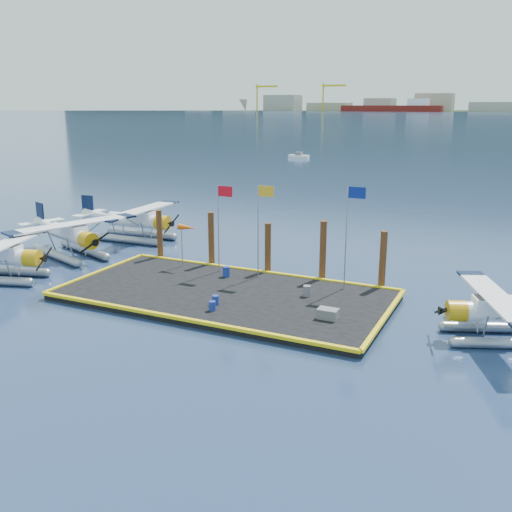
{
  "coord_description": "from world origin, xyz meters",
  "views": [
    {
      "loc": [
        16.14,
        -29.53,
        11.72
      ],
      "look_at": [
        1.2,
        2.0,
        2.37
      ],
      "focal_mm": 40.0,
      "sensor_mm": 36.0,
      "label": 1
    }
  ],
  "objects": [
    {
      "name": "piling_4",
      "position": [
        8.5,
        5.4,
        2.0
      ],
      "size": [
        0.44,
        0.44,
        4.0
      ],
      "primitive_type": "cylinder",
      "color": "#4B2515",
      "rests_on": "ground"
    },
    {
      "name": "drum_5",
      "position": [
        -1.48,
        2.95,
        0.74
      ],
      "size": [
        0.49,
        0.49,
        0.69
      ],
      "primitive_type": "cylinder",
      "color": "navy",
      "rests_on": "dock"
    },
    {
      "name": "seaplane_b",
      "position": [
        -15.48,
        3.5,
        1.62
      ],
      "size": [
        9.74,
        10.35,
        3.73
      ],
      "rotation": [
        0.0,
        0.0,
        -1.92
      ],
      "color": "#8E929B",
      "rests_on": "ground"
    },
    {
      "name": "piling_3",
      "position": [
        4.5,
        5.4,
        2.15
      ],
      "size": [
        0.44,
        0.44,
        4.3
      ],
      "primitive_type": "cylinder",
      "color": "#4B2515",
      "rests_on": "ground"
    },
    {
      "name": "piling_1",
      "position": [
        -4.0,
        5.4,
        2.1
      ],
      "size": [
        0.44,
        0.44,
        4.2
      ],
      "primitive_type": "cylinder",
      "color": "#4B2515",
      "rests_on": "ground"
    },
    {
      "name": "flagpole_red",
      "position": [
        -2.29,
        3.8,
        4.4
      ],
      "size": [
        1.14,
        0.08,
        6.0
      ],
      "color": "gray",
      "rests_on": "dock"
    },
    {
      "name": "seaplane_d",
      "position": [
        15.76,
        0.26,
        1.38
      ],
      "size": [
        8.27,
        8.73,
        3.17
      ],
      "rotation": [
        0.0,
        0.0,
        1.96
      ],
      "color": "#8E929B",
      "rests_on": "ground"
    },
    {
      "name": "piling_2",
      "position": [
        0.5,
        5.4,
        1.9
      ],
      "size": [
        0.44,
        0.44,
        3.8
      ],
      "primitive_type": "cylinder",
      "color": "#4B2515",
      "rests_on": "ground"
    },
    {
      "name": "dock",
      "position": [
        0.0,
        0.0,
        0.2
      ],
      "size": [
        20.0,
        10.0,
        0.4
      ],
      "primitive_type": "cube",
      "color": "black",
      "rests_on": "ground"
    },
    {
      "name": "seaplane_a",
      "position": [
        -15.64,
        -3.21,
        1.48
      ],
      "size": [
        8.9,
        9.56,
        3.41
      ],
      "rotation": [
        0.0,
        0.0,
        -1.29
      ],
      "color": "#8E929B",
      "rests_on": "ground"
    },
    {
      "name": "windsock",
      "position": [
        -5.03,
        3.8,
        3.23
      ],
      "size": [
        1.4,
        0.44,
        3.12
      ],
      "color": "gray",
      "rests_on": "dock"
    },
    {
      "name": "drum_1",
      "position": [
        0.61,
        -2.27,
        0.68
      ],
      "size": [
        0.4,
        0.4,
        0.56
      ],
      "primitive_type": "cylinder",
      "color": "navy",
      "rests_on": "dock"
    },
    {
      "name": "drum_3",
      "position": [
        0.92,
        -3.17,
        0.67
      ],
      "size": [
        0.39,
        0.39,
        0.55
      ],
      "primitive_type": "cylinder",
      "color": "navy",
      "rests_on": "dock"
    },
    {
      "name": "drum_4",
      "position": [
        4.87,
        1.48,
        0.73
      ],
      "size": [
        0.47,
        0.47,
        0.66
      ],
      "primitive_type": "cylinder",
      "color": "slate",
      "rests_on": "dock"
    },
    {
      "name": "crate",
      "position": [
        7.22,
        -1.57,
        0.68
      ],
      "size": [
        1.11,
        0.74,
        0.55
      ],
      "primitive_type": "cube",
      "color": "slate",
      "rests_on": "dock"
    },
    {
      "name": "seaplane_c",
      "position": [
        -14.34,
        10.34,
        1.62
      ],
      "size": [
        9.47,
        10.43,
        3.71
      ],
      "rotation": [
        0.0,
        0.0,
        -1.53
      ],
      "color": "#8E929B",
      "rests_on": "ground"
    },
    {
      "name": "flagpole_blue",
      "position": [
        6.7,
        3.8,
        4.69
      ],
      "size": [
        1.14,
        0.08,
        6.5
      ],
      "color": "gray",
      "rests_on": "dock"
    },
    {
      "name": "dock_bumpers",
      "position": [
        0.0,
        0.0,
        0.49
      ],
      "size": [
        20.25,
        10.25,
        0.18
      ],
      "primitive_type": null,
      "color": "yellow",
      "rests_on": "dock"
    },
    {
      "name": "piling_0",
      "position": [
        -8.5,
        5.4,
        2.0
      ],
      "size": [
        0.44,
        0.44,
        4.0
      ],
      "primitive_type": "cylinder",
      "color": "#4B2515",
      "rests_on": "ground"
    },
    {
      "name": "ground",
      "position": [
        0.0,
        0.0,
        0.0
      ],
      "size": [
        4000.0,
        4000.0,
        0.0
      ],
      "primitive_type": "plane",
      "color": "navy",
      "rests_on": "ground"
    },
    {
      "name": "flagpole_yellow",
      "position": [
        0.7,
        3.8,
        4.51
      ],
      "size": [
        1.14,
        0.08,
        6.2
      ],
      "color": "gray",
      "rests_on": "dock"
    }
  ]
}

